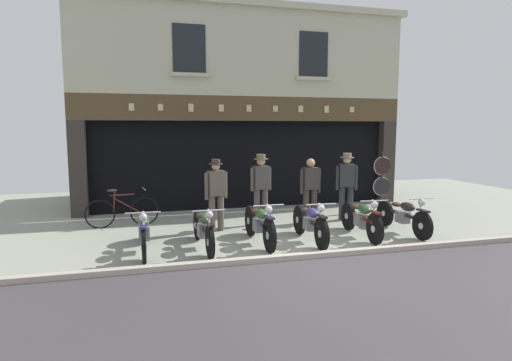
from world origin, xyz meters
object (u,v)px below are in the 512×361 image
motorcycle_left (203,228)px  tyre_sign_pole (382,177)px  motorcycle_center_left (259,223)px  salesman_right (310,187)px  motorcycle_center (310,222)px  leaning_bicycle (122,211)px  motorcycle_right (403,215)px  motorcycle_center_right (361,218)px  salesman_left (216,192)px  assistant_far_right (347,183)px  motorcycle_far_left (144,231)px  advert_board_near (162,154)px  shopkeeper_center (261,185)px

motorcycle_left → tyre_sign_pole: (5.57, 2.59, 0.57)m
motorcycle_center_left → salesman_right: size_ratio=1.26×
motorcycle_center → salesman_right: (0.72, 1.75, 0.48)m
motorcycle_center_left → leaning_bicycle: size_ratio=1.18×
motorcycle_center_left → motorcycle_right: size_ratio=1.00×
motorcycle_right → motorcycle_center_right: bearing=3.3°
motorcycle_right → salesman_right: size_ratio=1.26×
salesman_left → assistant_far_right: 3.51m
salesman_right → motorcycle_center_left: bearing=38.7°
motorcycle_far_left → advert_board_near: bearing=-96.8°
salesman_left → advert_board_near: bearing=-82.7°
motorcycle_far_left → motorcycle_right: bearing=-178.5°
motorcycle_center_left → shopkeeper_center: size_ratio=1.17×
motorcycle_left → salesman_right: salesman_right is taller
shopkeeper_center → motorcycle_right: bearing=139.3°
motorcycle_center_right → shopkeeper_center: (-1.80, 1.77, 0.56)m
salesman_right → tyre_sign_pole: 2.76m
salesman_left → tyre_sign_pole: tyre_sign_pole is taller
shopkeeper_center → tyre_sign_pole: size_ratio=1.03×
shopkeeper_center → motorcycle_left: bearing=35.4°
leaning_bicycle → motorcycle_far_left: bearing=3.8°
advert_board_near → motorcycle_center: bearing=-56.6°
motorcycle_left → motorcycle_right: motorcycle_left is taller
salesman_left → salesman_right: salesman_left is taller
motorcycle_right → salesman_left: 4.33m
motorcycle_center_left → shopkeeper_center: shopkeeper_center is taller
motorcycle_center_left → salesman_left: size_ratio=1.22×
motorcycle_left → assistant_far_right: assistant_far_right is taller
advert_board_near → salesman_right: bearing=-35.4°
motorcycle_far_left → motorcycle_right: (5.74, 0.02, -0.01)m
motorcycle_far_left → assistant_far_right: bearing=-160.8°
motorcycle_left → motorcycle_center: size_ratio=1.04×
motorcycle_left → motorcycle_center: (2.25, -0.09, 0.01)m
shopkeeper_center → salesman_right: bearing=165.1°
assistant_far_right → advert_board_near: advert_board_near is taller
salesman_left → assistant_far_right: assistant_far_right is taller
motorcycle_right → tyre_sign_pole: tyre_sign_pole is taller
advert_board_near → shopkeeper_center: bearing=-46.9°
motorcycle_left → shopkeeper_center: size_ratio=1.18×
motorcycle_center_left → motorcycle_center_right: 2.31m
salesman_left → advert_board_near: 3.08m
motorcycle_center_right → advert_board_near: 5.94m
shopkeeper_center → assistant_far_right: size_ratio=1.00×
motorcycle_center_right → salesman_left: 3.33m
motorcycle_left → tyre_sign_pole: tyre_sign_pole is taller
tyre_sign_pole → assistant_far_right: bearing=-151.0°
salesman_left → leaning_bicycle: bearing=-40.5°
advert_board_near → leaning_bicycle: 2.39m
motorcycle_right → assistant_far_right: bearing=-70.7°
motorcycle_right → assistant_far_right: 1.84m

